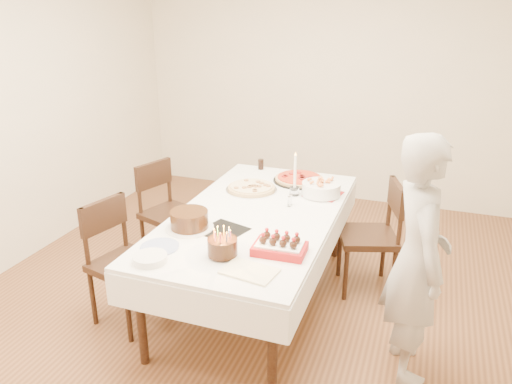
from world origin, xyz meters
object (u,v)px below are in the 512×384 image
(chair_left_dessert, at_px, (127,265))
(person, at_px, (417,260))
(chair_left_savory, at_px, (171,214))
(taper_candle, at_px, (295,174))
(layer_cake, at_px, (189,220))
(dining_table, at_px, (256,258))
(cola_glass, at_px, (261,164))
(chair_right_savory, at_px, (368,237))
(birthday_cake, at_px, (222,242))
(pizza_white, at_px, (251,188))
(pizza_pepperoni, at_px, (299,179))
(strawberry_box, at_px, (280,247))
(pasta_bowl, at_px, (321,189))

(chair_left_dessert, relative_size, person, 0.59)
(chair_left_savory, relative_size, chair_left_dessert, 0.99)
(taper_candle, relative_size, layer_cake, 1.09)
(dining_table, bearing_deg, taper_candle, 69.96)
(dining_table, xyz_separation_m, person, (1.17, -0.40, 0.41))
(layer_cake, bearing_deg, chair_left_dessert, -160.80)
(cola_glass, bearing_deg, dining_table, -72.73)
(dining_table, xyz_separation_m, chair_left_dessert, (-0.78, -0.56, 0.09))
(chair_right_savory, bearing_deg, cola_glass, 136.48)
(taper_candle, height_order, cola_glass, taper_candle)
(chair_left_dessert, bearing_deg, birthday_cake, -175.30)
(pizza_white, bearing_deg, pizza_pepperoni, 48.38)
(chair_left_dessert, relative_size, pizza_pepperoni, 2.06)
(pizza_pepperoni, bearing_deg, pizza_white, -131.62)
(chair_left_dessert, xyz_separation_m, strawberry_box, (1.13, 0.03, 0.33))
(chair_left_savory, xyz_separation_m, person, (2.10, -0.75, 0.33))
(person, height_order, taper_candle, person)
(taper_candle, xyz_separation_m, strawberry_box, (0.18, -0.99, -0.14))
(chair_right_savory, relative_size, taper_candle, 2.55)
(taper_candle, bearing_deg, person, -40.66)
(chair_left_dessert, height_order, pizza_white, chair_left_dessert)
(chair_left_dessert, relative_size, pizza_white, 2.16)
(pizza_white, relative_size, pizza_pepperoni, 0.95)
(taper_candle, xyz_separation_m, birthday_cake, (-0.14, -1.15, -0.08))
(chair_left_dessert, height_order, taper_candle, taper_candle)
(person, relative_size, birthday_cake, 8.40)
(dining_table, relative_size, pizza_pepperoni, 4.76)
(person, xyz_separation_m, pizza_pepperoni, (-1.05, 1.19, -0.01))
(pizza_white, bearing_deg, chair_left_savory, -173.46)
(chair_right_savory, distance_m, chair_left_savory, 1.71)
(chair_left_savory, height_order, strawberry_box, chair_left_savory)
(person, distance_m, pizza_white, 1.60)
(birthday_cake, bearing_deg, pizza_white, 101.41)
(person, distance_m, strawberry_box, 0.83)
(dining_table, relative_size, chair_left_savory, 2.34)
(chair_right_savory, relative_size, pasta_bowl, 2.98)
(dining_table, distance_m, pasta_bowl, 0.77)
(layer_cake, relative_size, strawberry_box, 1.02)
(person, height_order, pizza_pepperoni, person)
(chair_right_savory, xyz_separation_m, chair_left_dessert, (-1.56, -1.04, -0.00))
(person, relative_size, pasta_bowl, 5.02)
(chair_left_savory, distance_m, birthday_cake, 1.47)
(pasta_bowl, relative_size, taper_candle, 0.86)
(layer_cake, height_order, birthday_cake, birthday_cake)
(cola_glass, distance_m, strawberry_box, 1.66)
(chair_left_savory, xyz_separation_m, pasta_bowl, (1.30, 0.17, 0.35))
(chair_left_dessert, xyz_separation_m, taper_candle, (0.95, 1.02, 0.47))
(pasta_bowl, distance_m, birthday_cake, 1.26)
(taper_candle, distance_m, layer_cake, 1.01)
(dining_table, relative_size, taper_candle, 5.88)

